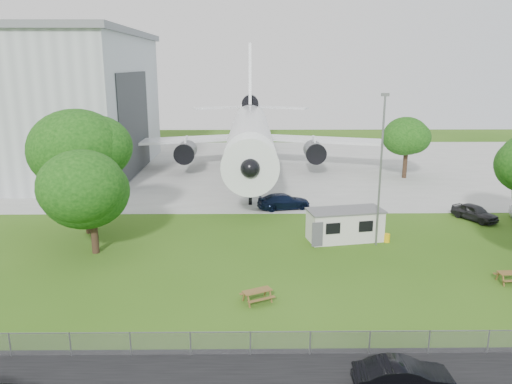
{
  "coord_description": "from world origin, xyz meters",
  "views": [
    {
      "loc": [
        -1.97,
        -31.82,
        14.21
      ],
      "look_at": [
        -1.52,
        8.0,
        4.0
      ],
      "focal_mm": 35.0,
      "sensor_mm": 36.0,
      "label": 1
    }
  ],
  "objects_px": {
    "picnic_west": "(257,302)",
    "picnic_east": "(511,283)",
    "car_centre_sedan": "(404,377)",
    "airliner": "(250,132)",
    "site_cabin": "(345,225)"
  },
  "relations": [
    {
      "from": "airliner",
      "to": "site_cabin",
      "type": "relative_size",
      "value": 6.87
    },
    {
      "from": "car_centre_sedan",
      "to": "picnic_west",
      "type": "bearing_deg",
      "value": 35.34
    },
    {
      "from": "airliner",
      "to": "site_cabin",
      "type": "distance_m",
      "value": 29.73
    },
    {
      "from": "site_cabin",
      "to": "airliner",
      "type": "bearing_deg",
      "value": 105.48
    },
    {
      "from": "picnic_west",
      "to": "picnic_east",
      "type": "height_order",
      "value": "same"
    },
    {
      "from": "site_cabin",
      "to": "picnic_east",
      "type": "distance_m",
      "value": 12.96
    },
    {
      "from": "car_centre_sedan",
      "to": "site_cabin",
      "type": "bearing_deg",
      "value": -3.61
    },
    {
      "from": "picnic_west",
      "to": "car_centre_sedan",
      "type": "distance_m",
      "value": 10.92
    },
    {
      "from": "site_cabin",
      "to": "car_centre_sedan",
      "type": "distance_m",
      "value": 20.0
    },
    {
      "from": "site_cabin",
      "to": "car_centre_sedan",
      "type": "relative_size",
      "value": 1.56
    },
    {
      "from": "picnic_west",
      "to": "picnic_east",
      "type": "bearing_deg",
      "value": -17.09
    },
    {
      "from": "airliner",
      "to": "picnic_west",
      "type": "relative_size",
      "value": 26.52
    },
    {
      "from": "airliner",
      "to": "picnic_east",
      "type": "xyz_separation_m",
      "value": [
        17.48,
        -36.99,
        -5.27
      ]
    },
    {
      "from": "picnic_east",
      "to": "car_centre_sedan",
      "type": "distance_m",
      "value": 15.6
    },
    {
      "from": "site_cabin",
      "to": "car_centre_sedan",
      "type": "xyz_separation_m",
      "value": [
        -1.05,
        -19.96,
        -0.58
      ]
    }
  ]
}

